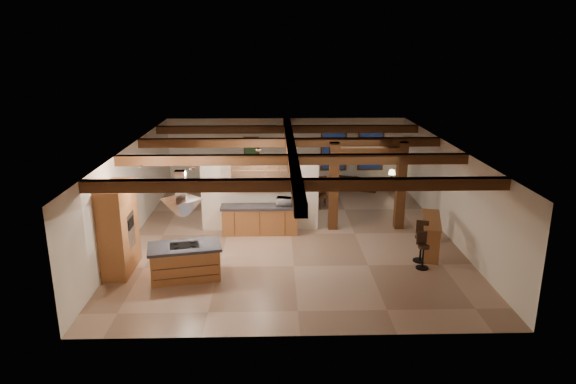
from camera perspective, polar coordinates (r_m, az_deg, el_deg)
name	(u,v)px	position (r m, az deg, el deg)	size (l,w,h in m)	color
ground	(291,234)	(16.63, 0.34, -4.70)	(12.00, 12.00, 0.00)	tan
room_walls	(291,181)	(16.08, 0.35, 1.24)	(12.00, 12.00, 12.00)	silver
ceiling_beams	(291,150)	(15.85, 0.36, 4.66)	(10.00, 12.00, 0.28)	#432010
timber_posts	(368,177)	(16.83, 8.84, 1.67)	(2.50, 0.30, 2.90)	#432010
partition_wall	(260,197)	(16.75, -3.13, -0.59)	(3.80, 0.18, 2.20)	silver
pantry_cabinet	(119,229)	(14.38, -18.26, -3.88)	(0.67, 1.60, 2.40)	olive
back_counter	(260,219)	(16.57, -3.13, -3.05)	(2.50, 0.66, 0.94)	olive
upper_display_cabinet	(260,177)	(16.36, -3.19, 1.73)	(1.80, 0.36, 0.95)	olive
range_hood	(182,213)	(13.29, -11.66, -2.35)	(1.10, 1.10, 1.40)	silver
back_windows	(352,151)	(22.16, 7.13, 4.55)	(2.70, 0.07, 1.70)	#432010
framed_art	(251,147)	(21.90, -4.09, 5.03)	(0.65, 0.05, 0.85)	#432010
recessed_cans	(200,161)	(14.08, -9.76, 3.40)	(3.16, 2.46, 0.03)	silver
kitchen_island	(185,261)	(13.76, -11.34, -7.56)	(2.02, 1.34, 0.93)	olive
dining_table	(300,196)	(19.58, 1.32, -0.42)	(1.88, 1.05, 0.66)	#3A180E
sofa	(354,182)	(21.84, 7.35, 1.12)	(2.01, 0.79, 0.59)	black
microwave	(284,202)	(16.38, -0.44, -1.07)	(0.47, 0.32, 0.26)	silver
bar_counter	(431,230)	(15.59, 15.61, -4.08)	(0.97, 2.01, 1.02)	olive
side_table	(391,184)	(21.99, 11.41, 0.90)	(0.40, 0.40, 0.50)	#432010
table_lamp	(392,172)	(21.87, 11.48, 2.15)	(0.29, 0.29, 0.35)	black
bar_stool_a	(423,250)	(14.51, 14.74, -6.30)	(0.36, 0.37, 1.01)	black
bar_stool_b	(421,241)	(14.94, 14.59, -5.32)	(0.42, 0.43, 1.16)	black
dining_chairs	(300,189)	(19.51, 1.32, 0.32)	(2.18, 2.18, 1.17)	#432010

